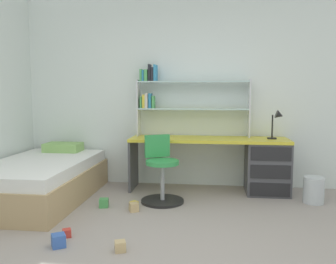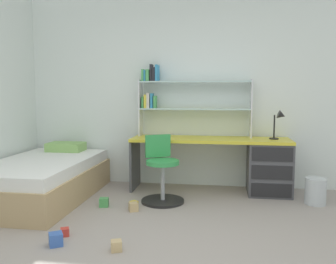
# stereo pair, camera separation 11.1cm
# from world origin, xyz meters

# --- Properties ---
(ground_plane) EXTENTS (5.65, 5.88, 0.02)m
(ground_plane) POSITION_xyz_m (0.00, 0.00, -0.01)
(ground_plane) COLOR #9E938C
(room_shell) EXTENTS (5.65, 5.88, 2.77)m
(room_shell) POSITION_xyz_m (-1.20, 1.21, 1.39)
(room_shell) COLOR silver
(room_shell) RESTS_ON ground_plane
(desk) EXTENTS (2.10, 0.57, 0.72)m
(desk) POSITION_xyz_m (0.89, 2.13, 0.41)
(desk) COLOR gold
(desk) RESTS_ON ground_plane
(bookshelf_hutch) EXTENTS (1.55, 0.22, 1.00)m
(bookshelf_hutch) POSITION_xyz_m (-0.10, 2.30, 1.29)
(bookshelf_hutch) COLOR silver
(bookshelf_hutch) RESTS_ON desk
(desk_lamp) EXTENTS (0.20, 0.17, 0.38)m
(desk_lamp) POSITION_xyz_m (1.22, 2.11, 0.98)
(desk_lamp) COLOR black
(desk_lamp) RESTS_ON desk
(swivel_chair) EXTENTS (0.52, 0.52, 0.81)m
(swivel_chair) POSITION_xyz_m (-0.23, 1.57, 0.32)
(swivel_chair) COLOR black
(swivel_chair) RESTS_ON ground_plane
(bed_platform) EXTENTS (1.14, 1.94, 0.61)m
(bed_platform) POSITION_xyz_m (-1.74, 1.46, 0.25)
(bed_platform) COLOR tan
(bed_platform) RESTS_ON ground_plane
(waste_bin) EXTENTS (0.24, 0.24, 0.32)m
(waste_bin) POSITION_xyz_m (1.60, 1.75, 0.16)
(waste_bin) COLOR silver
(waste_bin) RESTS_ON ground_plane
(toy_block_natural_0) EXTENTS (0.13, 0.13, 0.10)m
(toy_block_natural_0) POSITION_xyz_m (-0.49, 1.17, 0.05)
(toy_block_natural_0) COLOR tan
(toy_block_natural_0) RESTS_ON ground_plane
(toy_block_red_1) EXTENTS (0.10, 0.10, 0.07)m
(toy_block_red_1) POSITION_xyz_m (-0.94, 0.39, 0.04)
(toy_block_red_1) COLOR red
(toy_block_red_1) RESTS_ON ground_plane
(toy_block_yellow_2) EXTENTS (0.10, 0.10, 0.07)m
(toy_block_yellow_2) POSITION_xyz_m (-0.51, 1.30, 0.04)
(toy_block_yellow_2) COLOR gold
(toy_block_yellow_2) RESTS_ON ground_plane
(toy_block_green_3) EXTENTS (0.12, 0.12, 0.10)m
(toy_block_green_3) POSITION_xyz_m (-0.87, 1.27, 0.05)
(toy_block_green_3) COLOR #479E51
(toy_block_green_3) RESTS_ON ground_plane
(toy_block_blue_4) EXTENTS (0.15, 0.15, 0.11)m
(toy_block_blue_4) POSITION_xyz_m (-0.92, 0.18, 0.06)
(toy_block_blue_4) COLOR #3860B7
(toy_block_blue_4) RESTS_ON ground_plane
(toy_block_natural_5) EXTENTS (0.11, 0.11, 0.09)m
(toy_block_natural_5) POSITION_xyz_m (-0.38, 0.16, 0.04)
(toy_block_natural_5) COLOR tan
(toy_block_natural_5) RESTS_ON ground_plane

